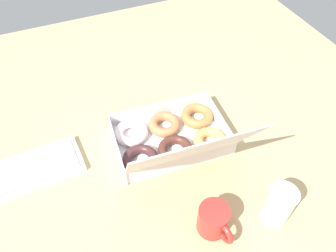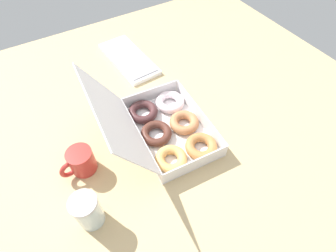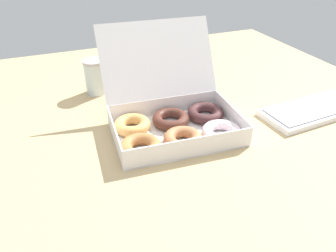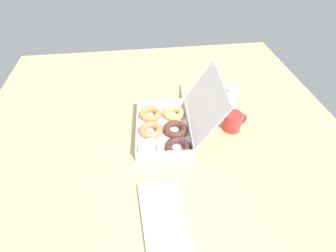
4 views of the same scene
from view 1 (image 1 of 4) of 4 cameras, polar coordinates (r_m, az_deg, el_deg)
name	(u,v)px [view 1 (image 1 of 4)]	position (r cm, az deg, el deg)	size (l,w,h in cm)	color
ground_plane	(175,138)	(114.95, 1.31, -2.10)	(180.00, 180.00, 2.00)	tan
donut_box	(172,138)	(109.23, 0.72, -2.02)	(41.21, 41.44, 28.11)	white
keyboard	(25,172)	(113.29, -23.62, -7.35)	(36.26, 17.19, 2.20)	white
coffee_mug	(214,220)	(92.76, 8.02, -15.93)	(8.51, 12.13, 9.16)	#B12D28
glass_jar	(279,205)	(96.92, 18.77, -12.88)	(7.90, 7.90, 12.74)	silver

